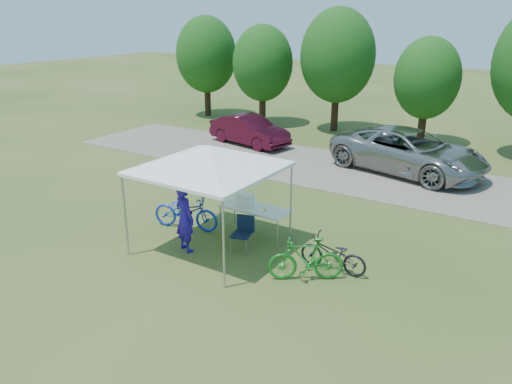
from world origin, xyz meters
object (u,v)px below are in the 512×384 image
Objects in this scene: cooler at (245,200)px; cyclist at (185,218)px; bike_blue at (186,212)px; bike_green at (306,259)px; bike_dark at (333,254)px; folding_table at (255,209)px; sedan at (249,130)px; minivan at (408,151)px; folding_chair at (243,230)px.

cyclist is at bearing -110.82° from cooler.
bike_green is (4.16, -0.75, 0.01)m from bike_blue.
bike_dark is at bearing -14.14° from cooler.
bike_dark is (2.66, -0.75, -0.32)m from folding_table.
bike_green reaches higher than bike_blue.
folding_table is at bearing -100.04° from cyclist.
cyclist is 3.80m from bike_dark.
sedan is (-3.74, 8.92, 0.17)m from bike_blue.
cooler is 0.11× the size of sedan.
cooler is at bearing 180.00° from folding_table.
bike_green is 9.38m from minivan.
minivan reaches higher than bike_dark.
cooler is 9.78m from sedan.
cyclist is (-1.21, -0.84, 0.36)m from folding_chair.
folding_chair is 1.14m from cooler.
folding_chair reaches higher than folding_table.
cooler is 0.25× the size of cyclist.
cyclist reaches higher than minivan.
minivan reaches higher than cooler.
bike_blue is 0.48× the size of sedan.
bike_green is at bearing -30.41° from folding_chair.
cooler is 3.10m from bike_dark.
cooler is (-0.31, 0.00, 0.21)m from folding_table.
folding_table is 2.78m from bike_dark.
bike_dark is at bearing -160.90° from minivan.
folding_chair is 2.43m from bike_dark.
cyclist reaches higher than bike_dark.
folding_table is 1.17× the size of bike_dark.
folding_table is at bearing -83.00° from bike_blue.
folding_table is 1.12× the size of bike_green.
sedan is at bearing 101.09° from minivan.
cooler is 3.02m from bike_green.
minivan reaches higher than bike_blue.
folding_chair is 0.15× the size of minivan.
bike_green is at bearing -113.90° from bike_blue.
cooler is at bearing -135.98° from sedan.
sedan is (-5.29, 8.22, -0.27)m from cooler.
folding_chair is 0.55× the size of bike_dark.
sedan is at bearing -46.12° from cyclist.
bike_green is (2.07, -0.54, -0.02)m from folding_chair.
bike_green reaches higher than bike_dark.
minivan is 7.41m from sedan.
minivan reaches higher than sedan.
cooler is 1.76m from bike_blue.
bike_dark is at bearing 119.63° from bike_green.
minivan reaches higher than folding_chair.
folding_chair is at bearing -126.02° from cyclist.
bike_green is at bearing -29.03° from cooler.
minivan is 1.46× the size of sedan.
minivan reaches higher than folding_table.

